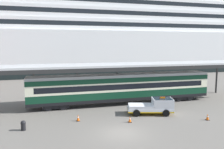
# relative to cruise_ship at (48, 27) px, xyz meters

# --- Properties ---
(ground_plane) EXTENTS (400.00, 400.00, 0.00)m
(ground_plane) POSITION_rel_cruise_ship_xyz_m (5.95, -52.58, -13.37)
(ground_plane) COLOR #68635C
(cruise_ship) EXTENTS (148.14, 30.13, 39.27)m
(cruise_ship) POSITION_rel_cruise_ship_xyz_m (0.00, 0.00, 0.00)
(cruise_ship) COLOR black
(cruise_ship) RESTS_ON ground
(platform_canopy) EXTENTS (40.75, 5.09, 5.45)m
(platform_canopy) POSITION_rel_cruise_ship_xyz_m (9.31, -41.87, -8.20)
(platform_canopy) COLOR silver
(platform_canopy) RESTS_ON ground
(train_carriage) EXTENTS (24.97, 2.81, 4.11)m
(train_carriage) POSITION_rel_cruise_ship_xyz_m (9.31, -42.32, -11.06)
(train_carriage) COLOR black
(train_carriage) RESTS_ON ground
(service_truck) EXTENTS (5.55, 3.33, 2.02)m
(service_truck) POSITION_rel_cruise_ship_xyz_m (11.38, -47.95, -12.38)
(service_truck) COLOR white
(service_truck) RESTS_ON ground
(traffic_cone_near) EXTENTS (0.36, 0.36, 0.66)m
(traffic_cone_near) POSITION_rel_cruise_ship_xyz_m (7.63, -49.95, -13.05)
(traffic_cone_near) COLOR black
(traffic_cone_near) RESTS_ON ground
(traffic_cone_mid) EXTENTS (0.36, 0.36, 0.69)m
(traffic_cone_mid) POSITION_rel_cruise_ship_xyz_m (15.93, -51.51, -13.03)
(traffic_cone_mid) COLOR black
(traffic_cone_mid) RESTS_ON ground
(traffic_cone_far) EXTENTS (0.36, 0.36, 0.72)m
(traffic_cone_far) POSITION_rel_cruise_ship_xyz_m (2.46, -48.10, -13.02)
(traffic_cone_far) COLOR black
(traffic_cone_far) RESTS_ON ground
(quay_bollard) EXTENTS (0.48, 0.48, 0.96)m
(quay_bollard) POSITION_rel_cruise_ship_xyz_m (-2.88, -49.40, -12.86)
(quay_bollard) COLOR black
(quay_bollard) RESTS_ON ground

